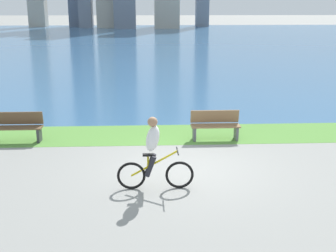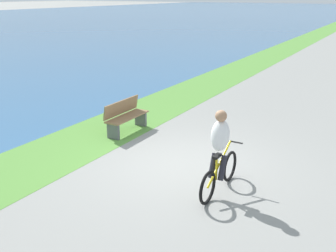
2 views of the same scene
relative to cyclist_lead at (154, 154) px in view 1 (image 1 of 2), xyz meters
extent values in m
plane|color=gray|center=(0.80, 1.21, -0.84)|extent=(300.00, 300.00, 0.00)
cube|color=#59933D|center=(0.80, 4.24, -0.83)|extent=(120.00, 2.24, 0.01)
cube|color=#386693|center=(0.80, 41.43, -0.84)|extent=(300.00, 72.16, 0.00)
torus|color=black|center=(0.58, 0.00, -0.51)|extent=(0.65, 0.06, 0.65)
torus|color=black|center=(-0.51, 0.00, -0.51)|extent=(0.65, 0.06, 0.65)
cylinder|color=gold|center=(0.01, 0.00, -0.23)|extent=(1.06, 0.04, 0.61)
cylinder|color=gold|center=(-0.12, 0.00, -0.28)|extent=(0.04, 0.04, 0.47)
cube|color=black|center=(-0.12, 0.00, -0.02)|extent=(0.24, 0.10, 0.05)
cylinder|color=black|center=(0.53, 0.00, 0.06)|extent=(0.03, 0.52, 0.03)
ellipsoid|color=white|center=(-0.02, 0.00, 0.36)|extent=(0.40, 0.36, 0.65)
sphere|color=#A57A59|center=(-0.02, 0.00, 0.74)|extent=(0.22, 0.22, 0.22)
cylinder|color=#26262D|center=(-0.07, 0.10, -0.26)|extent=(0.27, 0.11, 0.49)
cylinder|color=#26262D|center=(-0.07, -0.10, -0.26)|extent=(0.27, 0.11, 0.49)
cube|color=brown|center=(-4.07, 3.68, -0.39)|extent=(1.50, 0.45, 0.04)
cube|color=brown|center=(-4.07, 3.87, -0.14)|extent=(1.50, 0.11, 0.40)
cube|color=#38383D|center=(-3.42, 3.68, -0.61)|extent=(0.08, 0.37, 0.45)
cube|color=olive|center=(1.96, 3.60, -0.39)|extent=(1.50, 0.45, 0.04)
cube|color=olive|center=(1.96, 3.79, -0.14)|extent=(1.50, 0.11, 0.40)
cube|color=#595960|center=(2.61, 3.60, -0.61)|extent=(0.08, 0.37, 0.45)
cube|color=#595960|center=(1.31, 3.60, -0.61)|extent=(0.08, 0.37, 0.45)
camera|label=1|loc=(-0.12, -9.16, 3.23)|focal=46.58mm
camera|label=2|loc=(-6.39, -2.61, 2.88)|focal=41.61mm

